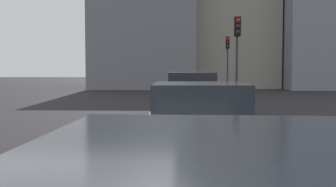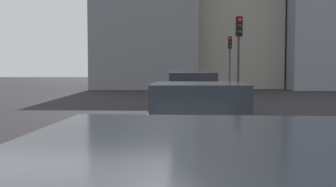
# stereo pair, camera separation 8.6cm
# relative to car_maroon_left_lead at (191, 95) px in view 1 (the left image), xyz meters

# --- Properties ---
(car_maroon_left_lead) EXTENTS (4.76, 2.23, 1.63)m
(car_maroon_left_lead) POSITION_rel_car_maroon_left_lead_xyz_m (0.00, 0.00, 0.00)
(car_maroon_left_lead) COLOR #510F16
(car_maroon_left_lead) RESTS_ON ground_plane
(car_silver_left_second) EXTENTS (4.60, 2.13, 1.49)m
(car_silver_left_second) POSITION_rel_car_maroon_left_lead_xyz_m (-7.36, 0.00, -0.05)
(car_silver_left_second) COLOR #A8AAB2
(car_silver_left_second) RESTS_ON ground_plane
(traffic_light_near_left) EXTENTS (0.33, 0.31, 4.12)m
(traffic_light_near_left) POSITION_rel_car_maroon_left_lead_xyz_m (15.64, -3.06, 2.19)
(traffic_light_near_left) COLOR #2D2D30
(traffic_light_near_left) RESTS_ON ground_plane
(traffic_light_near_right) EXTENTS (0.33, 0.31, 4.14)m
(traffic_light_near_right) POSITION_rel_car_maroon_left_lead_xyz_m (4.16, -2.24, 2.20)
(traffic_light_near_right) COLOR #2D2D30
(traffic_light_near_right) RESTS_ON ground_plane
(building_facade_center) EXTENTS (13.77, 7.80, 13.43)m
(building_facade_center) POSITION_rel_car_maroon_left_lead_xyz_m (27.45, -4.34, 5.94)
(building_facade_center) COLOR gray
(building_facade_center) RESTS_ON ground_plane
(building_facade_right) EXTENTS (13.36, 9.01, 10.77)m
(building_facade_right) POSITION_rel_car_maroon_left_lead_xyz_m (25.10, 3.66, 4.61)
(building_facade_right) COLOR slate
(building_facade_right) RESTS_ON ground_plane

